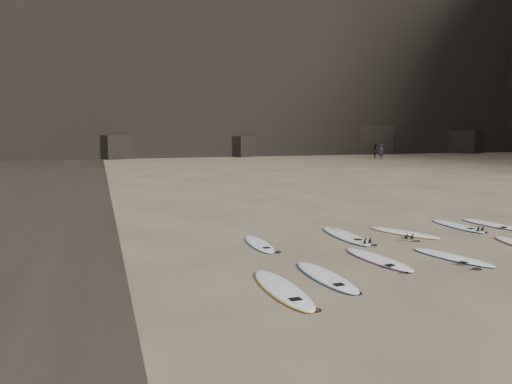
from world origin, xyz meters
TOP-DOWN VIEW (x-y plane):
  - ground at (0.00, 0.00)m, footprint 240.00×240.00m
  - surfboard_0 at (-4.07, -1.22)m, footprint 0.73×2.75m
  - surfboard_1 at (-2.87, -0.71)m, footprint 0.75×2.55m
  - surfboard_2 at (-1.01, 0.22)m, footprint 0.91×2.53m
  - surfboard_3 at (0.88, -0.16)m, footprint 1.20×2.33m
  - surfboard_5 at (-3.31, 2.66)m, footprint 0.57×2.21m
  - surfboard_6 at (-0.51, 2.88)m, footprint 0.68×2.77m
  - surfboard_7 at (1.43, 2.73)m, footprint 1.55×2.37m
  - surfboard_8 at (3.74, 3.14)m, footprint 0.62×2.39m
  - surfboard_9 at (5.00, 3.00)m, footprint 0.91×2.41m
  - person_a at (20.58, 35.20)m, footprint 0.63×0.47m
  - person_b at (21.57, 37.83)m, footprint 0.92×0.96m

SIDE VIEW (x-z plane):
  - ground at x=0.00m, z-range 0.00..0.00m
  - surfboard_5 at x=-3.31m, z-range 0.00..0.08m
  - surfboard_3 at x=0.88m, z-range 0.00..0.08m
  - surfboard_9 at x=5.00m, z-range 0.00..0.08m
  - surfboard_7 at x=1.43m, z-range 0.00..0.09m
  - surfboard_8 at x=3.74m, z-range 0.00..0.09m
  - surfboard_2 at x=-1.01m, z-range 0.00..0.09m
  - surfboard_1 at x=-2.87m, z-range 0.00..0.09m
  - surfboard_0 at x=-4.07m, z-range 0.00..0.10m
  - surfboard_6 at x=-0.51m, z-range 0.00..0.10m
  - person_b at x=21.57m, z-range 0.00..1.55m
  - person_a at x=20.58m, z-range 0.00..1.57m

